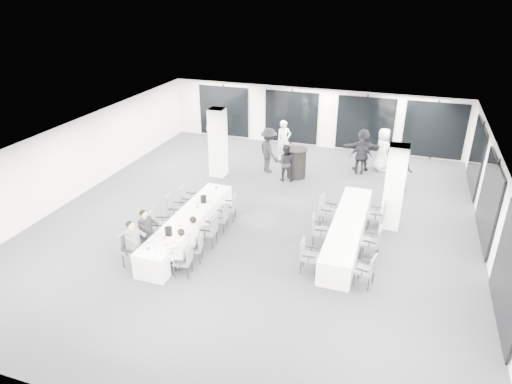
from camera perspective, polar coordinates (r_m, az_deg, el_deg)
room at (r=15.56m, az=4.73°, el=2.35°), size 14.04×16.04×2.84m
column_left at (r=18.53m, az=-4.78°, el=6.17°), size 0.60×0.60×2.80m
column_right at (r=15.08m, az=16.90°, el=0.58°), size 0.60×0.60×2.80m
banquet_table_main at (r=14.41m, az=-8.39°, el=-4.29°), size 0.90×5.00×0.75m
banquet_table_side at (r=14.26m, az=11.32°, el=-4.87°), size 0.90×5.00×0.75m
cocktail_table at (r=18.59m, az=5.08°, el=3.64°), size 0.87×0.87×1.21m
chair_main_left_near at (r=13.29m, az=-15.42°, el=-6.67°), size 0.58×0.63×1.03m
chair_main_left_second at (r=13.80m, az=-13.81°, el=-5.49°), size 0.55×0.58×0.92m
chair_main_left_mid at (r=14.33m, az=-12.28°, el=-3.86°), size 0.62×0.65×1.02m
chair_main_left_fourth at (r=15.16m, az=-10.22°, el=-1.95°), size 0.61×0.65×1.03m
chair_main_left_far at (r=15.89m, az=-8.65°, el=-0.72°), size 0.53×0.57×0.94m
chair_main_right_near at (r=12.60m, az=-8.82°, el=-8.28°), size 0.52×0.55×0.89m
chair_main_right_second at (r=13.15m, az=-7.40°, el=-6.73°), size 0.52×0.55×0.86m
chair_main_right_mid at (r=13.81m, az=-5.74°, el=-4.61°), size 0.53×0.59×0.99m
chair_main_right_fourth at (r=14.58m, az=-4.28°, el=-3.06°), size 0.49×0.54×0.91m
chair_main_right_far at (r=15.20m, az=-3.17°, el=-1.76°), size 0.53×0.57×0.92m
chair_side_left_near at (r=12.69m, az=6.38°, el=-7.67°), size 0.50×0.56×0.95m
chair_side_left_mid at (r=13.91m, az=7.73°, el=-4.50°), size 0.59×0.62×0.99m
chair_side_left_far at (r=15.03m, az=8.72°, el=-2.08°), size 0.57×0.62×1.04m
chair_side_right_near at (r=12.39m, az=13.81°, el=-9.30°), size 0.56×0.59×0.93m
chair_side_right_mid at (r=13.56m, az=14.51°, el=-5.89°), size 0.55×0.61×1.02m
chair_side_right_far at (r=15.11m, az=15.16°, el=-2.60°), size 0.52×0.58×1.02m
seated_guest_a at (r=13.08m, az=-14.93°, el=-5.99°), size 0.50×0.38×1.44m
seated_guest_b at (r=13.57m, az=-13.39°, el=-4.61°), size 0.50×0.38×1.44m
seated_guest_c at (r=12.50m, az=-9.60°, el=-7.00°), size 0.50×0.38×1.44m
seated_guest_d at (r=13.04m, az=-8.13°, el=-5.43°), size 0.50×0.38×1.44m
standing_guest_a at (r=20.35m, az=3.52°, el=6.79°), size 0.94×0.91×2.01m
standing_guest_b at (r=18.17m, az=3.68°, el=4.00°), size 0.90×0.63×1.72m
standing_guest_c at (r=18.92m, az=1.61°, el=5.59°), size 1.47×1.49×2.14m
standing_guest_d at (r=19.20m, az=12.99°, el=4.60°), size 1.11×0.75×1.73m
standing_guest_e at (r=19.86m, az=15.59°, el=5.47°), size 0.75×1.07×2.04m
standing_guest_f at (r=19.62m, az=13.19°, el=5.51°), size 1.98×1.08×2.04m
standing_guest_g at (r=21.93m, az=-5.55°, el=8.17°), size 0.89×0.79×2.08m
standing_guest_h at (r=18.31m, az=18.07°, el=2.99°), size 0.78×0.97×1.75m
ice_bucket_near at (r=13.24m, az=-10.89°, el=-4.85°), size 0.21×0.21×0.24m
ice_bucket_far at (r=14.97m, az=-6.59°, el=-0.88°), size 0.20×0.20×0.23m
water_bottle_a at (r=12.62m, az=-13.32°, el=-6.71°), size 0.08×0.08×0.24m
water_bottle_b at (r=14.52m, az=-7.35°, el=-1.79°), size 0.07×0.07×0.23m
water_bottle_c at (r=15.78m, az=-5.01°, el=0.64°), size 0.08×0.08×0.24m
plate_a at (r=13.15m, az=-11.37°, el=-5.67°), size 0.21×0.21×0.03m
plate_b at (r=12.83m, az=-11.07°, el=-6.50°), size 0.18×0.18×0.03m
plate_c at (r=13.67m, az=-9.55°, el=-4.24°), size 0.18×0.18×0.03m
wine_glass at (r=12.49m, az=-12.46°, el=-6.78°), size 0.08×0.08×0.21m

